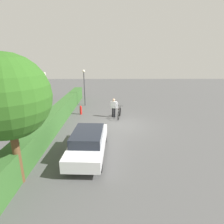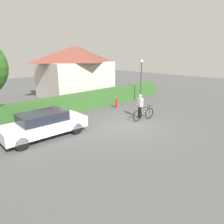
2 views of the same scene
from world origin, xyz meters
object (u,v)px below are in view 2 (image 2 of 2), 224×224
object	(u,v)px
parked_car_near	(44,124)
fire_hydrant	(117,103)
street_lamp	(141,74)
person_rider	(140,104)
bicycle	(143,114)

from	to	relation	value
parked_car_near	fire_hydrant	distance (m)	7.22
parked_car_near	street_lamp	size ratio (longest dim) A/B	1.18
person_rider	fire_hydrant	size ratio (longest dim) A/B	2.01
bicycle	street_lamp	world-z (taller)	street_lamp
street_lamp	fire_hydrant	world-z (taller)	street_lamp
bicycle	fire_hydrant	xyz separation A→B (m)	(1.01, 3.42, 0.01)
person_rider	fire_hydrant	xyz separation A→B (m)	(0.81, 2.95, -0.54)
person_rider	street_lamp	xyz separation A→B (m)	(3.97, 3.00, 1.50)
parked_car_near	street_lamp	distance (m)	10.47
parked_car_near	fire_hydrant	world-z (taller)	parked_car_near
person_rider	bicycle	bearing A→B (deg)	-113.52
person_rider	parked_car_near	bearing A→B (deg)	167.19
parked_car_near	bicycle	xyz separation A→B (m)	(6.03, -1.89, -0.33)
parked_car_near	bicycle	world-z (taller)	parked_car_near
person_rider	street_lamp	size ratio (longest dim) A/B	0.44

